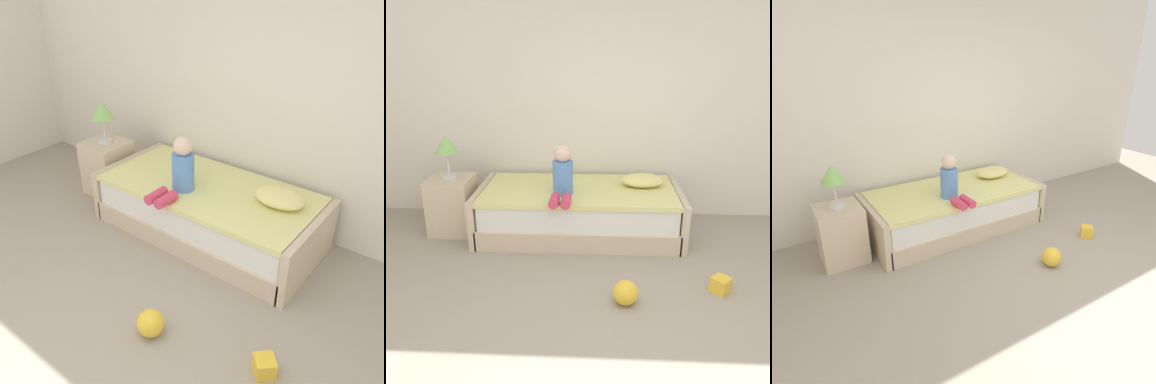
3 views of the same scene
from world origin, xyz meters
TOP-DOWN VIEW (x-y plane):
  - wall_rear at (0.00, 2.60)m, footprint 7.20×0.10m
  - bed at (-0.53, 2.00)m, footprint 2.11×1.00m
  - nightstand at (-1.88, 1.97)m, footprint 0.44×0.44m
  - table_lamp at (-1.88, 1.97)m, footprint 0.24×0.24m
  - child_figure at (-0.68, 1.77)m, footprint 0.20×0.51m
  - pillow at (0.13, 2.10)m, footprint 0.44×0.30m
  - toy_ball at (-0.11, 0.73)m, footprint 0.20×0.20m
  - toy_block at (0.68, 0.94)m, footprint 0.18×0.18m

SIDE VIEW (x-z plane):
  - toy_block at x=0.68m, z-range 0.00..0.13m
  - toy_ball at x=-0.11m, z-range 0.00..0.20m
  - bed at x=-0.53m, z-range 0.00..0.50m
  - nightstand at x=-1.88m, z-range 0.00..0.60m
  - pillow at x=0.13m, z-range 0.50..0.63m
  - child_figure at x=-0.68m, z-range 0.45..0.96m
  - table_lamp at x=-1.88m, z-range 0.71..1.16m
  - wall_rear at x=0.00m, z-range 0.00..2.90m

